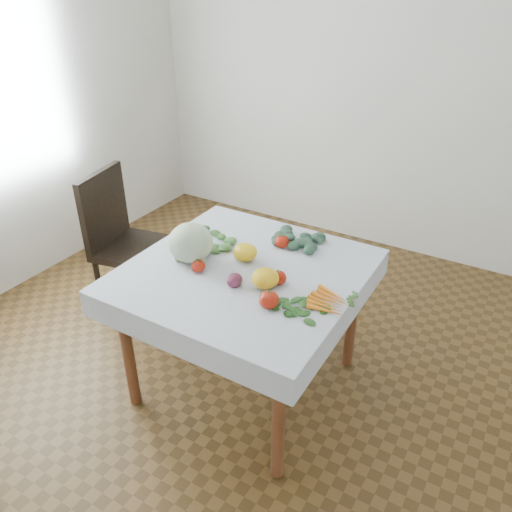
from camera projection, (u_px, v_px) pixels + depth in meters
The scene contains 19 objects.
ground at pixel (246, 381), 2.87m from camera, with size 4.00×4.00×0.00m, color brown.
back_wall at pixel (387, 79), 3.68m from camera, with size 4.00×0.04×2.70m, color white.
table at pixel (245, 286), 2.54m from camera, with size 1.00×1.00×0.75m.
tablecloth at pixel (245, 270), 2.49m from camera, with size 1.12×1.12×0.01m, color white.
chair at pixel (122, 235), 3.23m from camera, with size 0.52×0.52×0.98m.
cabbage at pixel (191, 243), 2.52m from camera, with size 0.23×0.23×0.20m, color beige.
tomato_a at pixel (282, 242), 2.67m from camera, with size 0.08×0.08×0.07m, color #AE1C0B.
tomato_b at pixel (278, 278), 2.36m from camera, with size 0.08×0.08×0.07m, color #AE1C0B.
tomato_c at pixel (198, 266), 2.46m from camera, with size 0.07×0.07×0.06m, color #AE1C0B.
tomato_d at pixel (269, 300), 2.20m from camera, with size 0.09×0.09×0.08m, color #AE1C0B.
heirloom_back at pixel (245, 252), 2.55m from camera, with size 0.13×0.13×0.09m, color #F4AE19.
heirloom_front at pixel (265, 278), 2.34m from camera, with size 0.13×0.13×0.09m, color #F4AE19.
onion_a at pixel (234, 281), 2.34m from camera, with size 0.07×0.07×0.06m, color #4F162A.
onion_b at pixel (235, 279), 2.36m from camera, with size 0.07×0.07×0.06m, color #4F162A.
tomatillo_cluster at pixel (192, 260), 2.53m from camera, with size 0.10×0.12×0.04m.
carrot_bunch at pixel (329, 302), 2.23m from camera, with size 0.17×0.20×0.03m.
kale_bunch at pixel (300, 239), 2.73m from camera, with size 0.31×0.23×0.04m.
basil_bunch at pixel (300, 307), 2.21m from camera, with size 0.24×0.18×0.01m.
dill_bunch at pixel (211, 242), 2.71m from camera, with size 0.28×0.21×0.03m.
Camera 1 is at (1.13, -1.80, 2.07)m, focal length 35.00 mm.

